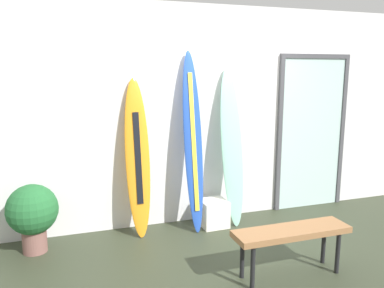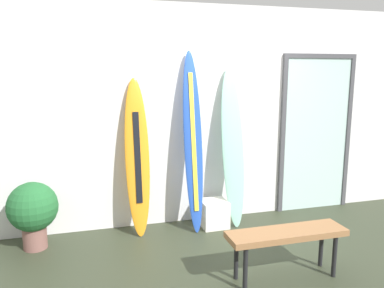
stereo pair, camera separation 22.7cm
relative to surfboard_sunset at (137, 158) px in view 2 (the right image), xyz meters
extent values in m
cube|color=#323928|center=(0.95, -0.99, -0.96)|extent=(8.00, 8.00, 0.04)
cube|color=silver|center=(0.95, 0.31, 0.46)|extent=(7.20, 0.20, 2.80)
ellipsoid|color=orange|center=(0.00, 0.00, 0.01)|extent=(0.30, 0.40, 1.90)
cube|color=black|center=(0.00, -0.03, 0.02)|extent=(0.07, 0.20, 1.08)
cone|color=black|center=(0.00, -0.09, -0.77)|extent=(0.07, 0.09, 0.11)
ellipsoid|color=#244CB4|center=(0.69, -0.04, 0.17)|extent=(0.23, 0.44, 2.23)
cube|color=yellow|center=(0.69, -0.07, 0.18)|extent=(0.06, 0.30, 1.68)
ellipsoid|color=#8CC9B2|center=(1.22, -0.02, 0.07)|extent=(0.30, 0.44, 2.02)
cone|color=black|center=(1.22, -0.14, -0.76)|extent=(0.07, 0.09, 0.11)
cube|color=white|center=(0.95, -0.08, -0.77)|extent=(0.34, 0.34, 0.34)
cube|color=silver|center=(2.57, 0.19, 0.13)|extent=(0.99, 0.02, 2.15)
cube|color=#47474C|center=(2.04, 0.19, 0.13)|extent=(0.06, 0.06, 2.15)
cube|color=#47474C|center=(3.10, 0.19, 0.13)|extent=(0.06, 0.06, 2.15)
cube|color=#47474C|center=(2.57, 0.19, 1.24)|extent=(1.11, 0.06, 0.06)
cylinder|color=brown|center=(-1.19, -0.14, -0.81)|extent=(0.26, 0.26, 0.26)
sphere|color=#236331|center=(-1.19, -0.14, -0.45)|extent=(0.55, 0.55, 0.55)
cube|color=#94653E|center=(1.21, -1.47, -0.49)|extent=(1.16, 0.31, 0.06)
cylinder|color=black|center=(0.74, -1.58, -0.73)|extent=(0.04, 0.04, 0.42)
cylinder|color=black|center=(1.67, -1.58, -0.73)|extent=(0.04, 0.04, 0.42)
cylinder|color=black|center=(0.74, -1.36, -0.73)|extent=(0.04, 0.04, 0.42)
cylinder|color=black|center=(1.67, -1.36, -0.73)|extent=(0.04, 0.04, 0.42)
camera|label=1|loc=(-0.81, -4.47, 1.03)|focal=36.03mm
camera|label=2|loc=(-0.59, -4.53, 1.03)|focal=36.03mm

